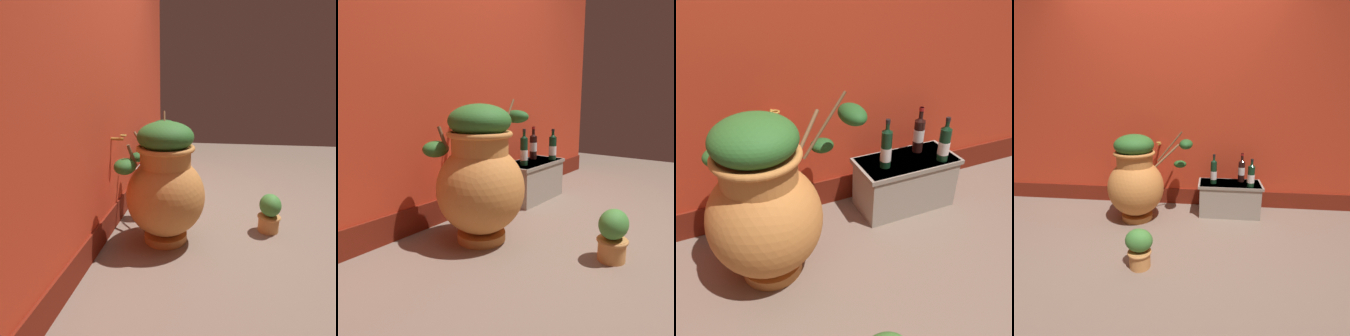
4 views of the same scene
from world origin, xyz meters
TOP-DOWN VIEW (x-y plane):
  - ground_plane at (0.00, 0.00)m, footprint 7.00×7.00m
  - back_wall at (-0.00, 1.20)m, footprint 4.40×0.33m
  - terracotta_urn at (-0.35, 0.64)m, footprint 0.89×0.68m
  - stone_ledge at (0.65, 0.87)m, footprint 0.70×0.33m
  - wine_bottle_left at (0.47, 0.84)m, footprint 0.07×0.07m
  - wine_bottle_middle at (0.86, 0.77)m, footprint 0.07×0.07m
  - wine_bottle_right at (0.78, 0.94)m, footprint 0.07×0.07m
  - potted_shrub at (-0.10, -0.19)m, footprint 0.22×0.19m

SIDE VIEW (x-z plane):
  - ground_plane at x=0.00m, z-range 0.00..0.00m
  - potted_shrub at x=-0.10m, z-range 0.01..0.33m
  - stone_ledge at x=0.65m, z-range 0.01..0.38m
  - terracotta_urn at x=-0.35m, z-range -0.02..0.93m
  - wine_bottle_middle at x=0.86m, z-range 0.34..0.65m
  - wine_bottle_left at x=0.47m, z-range 0.34..0.67m
  - wine_bottle_right at x=0.78m, z-range 0.35..0.67m
  - back_wall at x=0.00m, z-range -0.01..2.59m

